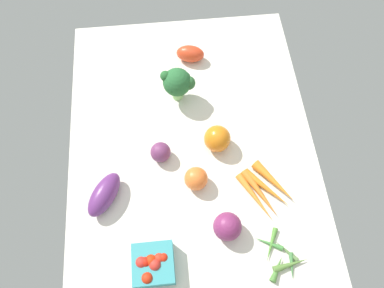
% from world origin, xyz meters
% --- Properties ---
extents(tablecloth, '(1.04, 0.76, 0.02)m').
position_xyz_m(tablecloth, '(0.00, 0.00, 0.01)').
color(tablecloth, silver).
rests_on(tablecloth, ground).
extents(heirloom_tomato_orange, '(0.07, 0.07, 0.07)m').
position_xyz_m(heirloom_tomato_orange, '(0.12, 0.00, 0.05)').
color(heirloom_tomato_orange, orange).
rests_on(heirloom_tomato_orange, tablecloth).
extents(okra_pile, '(0.15, 0.14, 0.02)m').
position_xyz_m(okra_pile, '(0.36, 0.21, 0.03)').
color(okra_pile, '#477B34').
rests_on(okra_pile, tablecloth).
extents(red_onion_center, '(0.06, 0.06, 0.06)m').
position_xyz_m(red_onion_center, '(0.02, -0.10, 0.05)').
color(red_onion_center, '#6E325E').
rests_on(red_onion_center, tablecloth).
extents(bell_pepper_orange, '(0.10, 0.10, 0.08)m').
position_xyz_m(bell_pepper_orange, '(0.00, 0.08, 0.06)').
color(bell_pepper_orange, orange).
rests_on(bell_pepper_orange, tablecloth).
extents(carrot_bunch, '(0.19, 0.17, 0.03)m').
position_xyz_m(carrot_bunch, '(0.16, 0.20, 0.03)').
color(carrot_bunch, orange).
rests_on(carrot_bunch, tablecloth).
extents(eggplant, '(0.15, 0.13, 0.06)m').
position_xyz_m(eggplant, '(0.14, -0.27, 0.05)').
color(eggplant, '#642D71').
rests_on(eggplant, tablecloth).
extents(berry_basket, '(0.11, 0.11, 0.07)m').
position_xyz_m(berry_basket, '(0.34, -0.14, 0.05)').
color(berry_basket, teal).
rests_on(berry_basket, tablecloth).
extents(broccoli_head, '(0.09, 0.11, 0.13)m').
position_xyz_m(broccoli_head, '(-0.19, -0.03, 0.10)').
color(broccoli_head, '#95D27C').
rests_on(broccoli_head, tablecloth).
extents(red_onion_near_basket, '(0.08, 0.08, 0.08)m').
position_xyz_m(red_onion_near_basket, '(0.27, 0.07, 0.06)').
color(red_onion_near_basket, '#7D2A5C').
rests_on(red_onion_near_basket, tablecloth).
extents(roma_tomato, '(0.08, 0.11, 0.06)m').
position_xyz_m(roma_tomato, '(-0.34, 0.03, 0.05)').
color(roma_tomato, red).
rests_on(roma_tomato, tablecloth).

